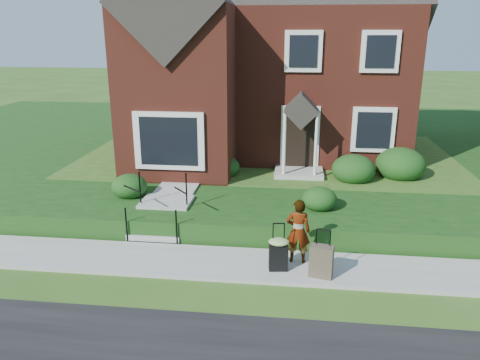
# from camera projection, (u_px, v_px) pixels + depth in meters

# --- Properties ---
(ground) EXTENTS (120.00, 120.00, 0.00)m
(ground) POSITION_uv_depth(u_px,v_px,m) (246.00, 266.00, 10.86)
(ground) COLOR #2D5119
(ground) RESTS_ON ground
(sidewalk) EXTENTS (60.00, 1.60, 0.08)m
(sidewalk) POSITION_uv_depth(u_px,v_px,m) (246.00, 264.00, 10.84)
(sidewalk) COLOR #9E9B93
(sidewalk) RESTS_ON ground
(terrace) EXTENTS (44.00, 20.00, 0.60)m
(terrace) POSITION_uv_depth(u_px,v_px,m) (362.00, 148.00, 20.64)
(terrace) COLOR #153D10
(terrace) RESTS_ON ground
(walkway) EXTENTS (1.20, 6.00, 0.06)m
(walkway) POSITION_uv_depth(u_px,v_px,m) (188.00, 174.00, 15.68)
(walkway) COLOR #9E9B93
(walkway) RESTS_ON terrace
(main_house) EXTENTS (10.40, 10.20, 9.40)m
(main_house) POSITION_uv_depth(u_px,v_px,m) (267.00, 30.00, 18.38)
(main_house) COLOR maroon
(main_house) RESTS_ON terrace
(front_steps) EXTENTS (1.40, 2.02, 1.50)m
(front_steps) POSITION_uv_depth(u_px,v_px,m) (162.00, 213.00, 12.74)
(front_steps) COLOR #9E9B93
(front_steps) RESTS_ON ground
(foundation_shrubs) EXTENTS (10.20, 4.43, 1.12)m
(foundation_shrubs) POSITION_uv_depth(u_px,v_px,m) (291.00, 166.00, 15.04)
(foundation_shrubs) COLOR #12340F
(foundation_shrubs) RESTS_ON terrace
(woman) EXTENTS (0.58, 0.39, 1.53)m
(woman) POSITION_uv_depth(u_px,v_px,m) (298.00, 231.00, 10.68)
(woman) COLOR #999999
(woman) RESTS_ON sidewalk
(suitcase_black) EXTENTS (0.50, 0.43, 1.11)m
(suitcase_black) POSITION_uv_depth(u_px,v_px,m) (278.00, 252.00, 10.40)
(suitcase_black) COLOR black
(suitcase_black) RESTS_ON sidewalk
(suitcase_olive) EXTENTS (0.55, 0.38, 1.08)m
(suitcase_olive) POSITION_uv_depth(u_px,v_px,m) (321.00, 261.00, 10.14)
(suitcase_olive) COLOR #4D4433
(suitcase_olive) RESTS_ON sidewalk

